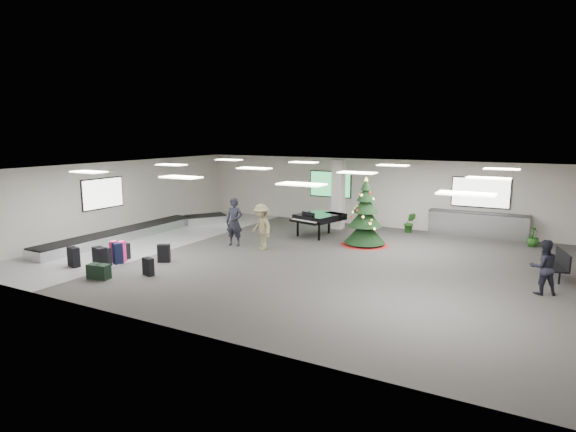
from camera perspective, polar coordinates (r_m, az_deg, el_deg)
The scene contains 21 objects.
ground at distance 17.29m, azimuth 1.71°, elevation -5.00°, with size 18.00×18.00×0.00m, color #3C3A37.
room_envelope at distance 17.61m, azimuth 1.64°, elevation 3.00°, with size 18.02×14.02×3.21m.
baggage_carousel at distance 21.79m, azimuth -17.09°, elevation -1.74°, with size 2.28×9.71×0.43m.
service_counter at distance 22.05m, azimuth 21.54°, elevation -0.98°, with size 4.05×0.65×1.08m.
suitcase_0 at distance 16.79m, azimuth -21.39°, elevation -4.77°, with size 0.56×0.39×0.81m.
suitcase_1 at distance 17.35m, azimuth -20.88°, elevation -4.55°, with size 0.43×0.28×0.64m.
pink_suitcase at distance 17.64m, azimuth -19.51°, elevation -4.02°, with size 0.54×0.42×0.77m.
suitcase_3 at distance 17.25m, azimuth -14.49°, elevation -4.29°, with size 0.47×0.41×0.64m.
navy_suitcase at distance 17.55m, azimuth -19.61°, elevation -4.13°, with size 0.54×0.44×0.75m.
suitcase_5 at distance 17.64m, azimuth -24.06°, elevation -4.46°, with size 0.49×0.33×0.69m.
green_duffel at distance 15.96m, azimuth -21.51°, elevation -6.14°, with size 0.73×0.46×0.48m.
suitcase_7 at distance 15.82m, azimuth -16.23°, elevation -5.77°, with size 0.43×0.29×0.59m.
suitcase_8 at distance 18.06m, azimuth -18.85°, elevation -3.95°, with size 0.41×0.26×0.60m.
christmas_tree at distance 19.30m, azimuth 9.12°, elevation -0.68°, with size 1.93×1.93×2.75m.
grand_piano at distance 20.78m, azimuth 3.57°, elevation -0.20°, with size 1.95×2.29×1.13m.
bench at distance 16.90m, azimuth 29.38°, elevation -4.90°, with size 0.83×1.48×0.89m.
traveler_a at distance 19.08m, azimuth -6.38°, elevation -0.72°, with size 0.69×0.45×1.90m, color black.
traveler_b at distance 18.37m, azimuth -3.16°, elevation -1.31°, with size 1.13×0.65×1.76m, color #847B52.
traveler_bench at distance 15.12m, azimuth 28.02°, elevation -5.36°, with size 0.75×0.59×1.55m, color black.
potted_plant_left at distance 22.17m, azimuth 14.24°, elevation -0.76°, with size 0.50×0.41×0.92m, color #173812.
potted_plant_right at distance 21.23m, azimuth 27.05°, elevation -2.16°, with size 0.46×0.46×0.82m, color #173812.
Camera 1 is at (7.57, -14.90, 4.46)m, focal length 30.00 mm.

